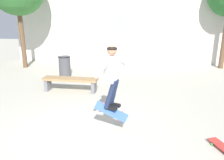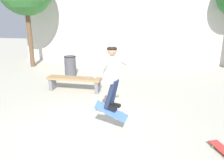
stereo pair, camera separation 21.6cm
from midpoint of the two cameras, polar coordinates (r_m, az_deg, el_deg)
name	(u,v)px [view 1 (the left image)]	position (r m, az deg, el deg)	size (l,w,h in m)	color
ground_plane	(90,134)	(5.26, -7.00, -13.72)	(40.00, 40.00, 0.00)	#B2AD9E
building_backdrop	(122,23)	(12.69, 2.08, 14.61)	(13.08, 0.52, 5.37)	beige
park_bench	(70,81)	(7.96, -11.61, -0.39)	(1.98, 0.49, 0.50)	#99754C
trash_bin	(65,66)	(10.07, -12.87, 3.64)	(0.55, 0.55, 0.91)	#47474C
skater	(112,72)	(4.75, -1.29, 2.15)	(0.54, 1.33, 1.41)	silver
skateboard_flipping	(111,112)	(5.01, -1.45, -8.27)	(0.79, 0.18, 0.49)	#2D519E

